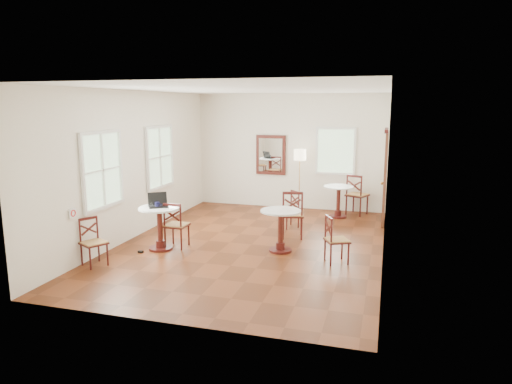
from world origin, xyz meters
TOP-DOWN VIEW (x-y plane):
  - ground at (0.00, 0.00)m, footprint 7.00×7.00m
  - room_shell at (-0.06, 0.27)m, footprint 5.02×7.02m
  - cafe_table_near at (-1.58, -0.78)m, footprint 0.78×0.78m
  - cafe_table_mid at (0.64, -0.27)m, footprint 0.75×0.75m
  - cafe_table_back at (1.39, 2.74)m, footprint 0.73×0.73m
  - chair_near_a at (-1.34, -0.58)m, footprint 0.41×0.41m
  - chair_near_b at (-2.26, -1.90)m, footprint 0.52×0.52m
  - chair_mid_a at (0.67, 0.69)m, footprint 0.54×0.54m
  - chair_mid_b at (1.70, -0.62)m, footprint 0.51×0.51m
  - chair_back_a at (1.80, 3.15)m, footprint 0.62×0.62m
  - chair_back_b at (0.44, 1.50)m, footprint 0.53×0.53m
  - floor_lamp at (0.34, 3.15)m, footprint 0.31×0.31m
  - laptop at (-1.64, -0.72)m, footprint 0.46×0.45m
  - mouse at (-1.73, -0.68)m, footprint 0.09×0.07m
  - navy_mug at (-1.60, -0.80)m, footprint 0.13×0.09m
  - water_glass at (-1.70, -0.86)m, footprint 0.06×0.06m
  - power_adapter at (-1.85, -1.07)m, footprint 0.09×0.06m

SIDE VIEW (x-z plane):
  - ground at x=0.00m, z-range 0.00..0.00m
  - power_adapter at x=-1.85m, z-range 0.00..0.04m
  - chair_back_b at x=0.44m, z-range 0.00..0.82m
  - chair_near_b at x=-2.26m, z-range 0.00..0.82m
  - chair_mid_b at x=1.70m, z-range 0.00..0.83m
  - chair_near_a at x=-1.34m, z-range 0.00..0.89m
  - cafe_table_back at x=1.39m, z-range 0.09..0.87m
  - cafe_table_mid at x=0.64m, z-range 0.09..0.89m
  - chair_mid_a at x=0.67m, z-range 0.00..1.00m
  - chair_back_a at x=1.80m, z-range 0.00..1.02m
  - cafe_table_near at x=-1.58m, z-range 0.10..0.92m
  - mouse at x=-1.73m, z-range 0.82..0.85m
  - water_glass at x=-1.70m, z-range 0.82..0.92m
  - navy_mug at x=-1.60m, z-range 0.82..0.92m
  - laptop at x=-1.64m, z-range 0.76..1.01m
  - floor_lamp at x=0.34m, z-range 0.56..2.16m
  - room_shell at x=-0.06m, z-range 0.38..3.39m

